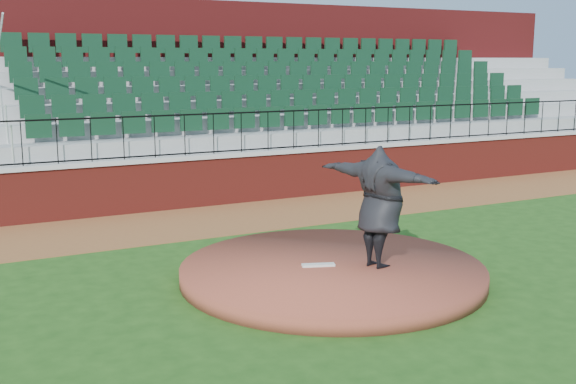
{
  "coord_description": "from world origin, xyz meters",
  "views": [
    {
      "loc": [
        -5.68,
        -9.46,
        3.61
      ],
      "look_at": [
        0.0,
        1.5,
        1.3
      ],
      "focal_mm": 44.06,
      "sensor_mm": 36.0,
      "label": 1
    }
  ],
  "objects": [
    {
      "name": "field_wall",
      "position": [
        0.0,
        7.0,
        0.6
      ],
      "size": [
        34.0,
        0.35,
        1.2
      ],
      "primitive_type": "cube",
      "color": "maroon",
      "rests_on": "ground"
    },
    {
      "name": "warning_track",
      "position": [
        0.0,
        5.4,
        0.01
      ],
      "size": [
        34.0,
        3.2,
        0.01
      ],
      "primitive_type": "cube",
      "color": "brown",
      "rests_on": "ground"
    },
    {
      "name": "ground",
      "position": [
        0.0,
        0.0,
        0.0
      ],
      "size": [
        90.0,
        90.0,
        0.0
      ],
      "primitive_type": "plane",
      "color": "#1C4413",
      "rests_on": "ground"
    },
    {
      "name": "wall_cap",
      "position": [
        0.0,
        7.0,
        1.25
      ],
      "size": [
        34.0,
        0.45,
        0.1
      ],
      "primitive_type": "cube",
      "color": "#B7B7B7",
      "rests_on": "field_wall"
    },
    {
      "name": "wall_railing",
      "position": [
        0.0,
        7.0,
        1.8
      ],
      "size": [
        34.0,
        0.05,
        1.0
      ],
      "primitive_type": null,
      "color": "black",
      "rests_on": "wall_cap"
    },
    {
      "name": "pitcher",
      "position": [
        0.83,
        -0.15,
        1.26
      ],
      "size": [
        1.22,
        2.56,
        2.01
      ],
      "primitive_type": "imported",
      "rotation": [
        0.0,
        0.0,
        1.8
      ],
      "color": "black",
      "rests_on": "pitchers_mound"
    },
    {
      "name": "pitchers_mound",
      "position": [
        0.2,
        0.28,
        0.12
      ],
      "size": [
        5.07,
        5.07,
        0.25
      ],
      "primitive_type": "cylinder",
      "color": "brown",
      "rests_on": "ground"
    },
    {
      "name": "pitching_rubber",
      "position": [
        -0.05,
        0.32,
        0.27
      ],
      "size": [
        0.56,
        0.31,
        0.04
      ],
      "primitive_type": "cube",
      "rotation": [
        0.0,
        0.0,
        -0.34
      ],
      "color": "silver",
      "rests_on": "pitchers_mound"
    },
    {
      "name": "seating_stands",
      "position": [
        0.0,
        9.72,
        2.3
      ],
      "size": [
        34.0,
        5.1,
        4.6
      ],
      "primitive_type": null,
      "color": "gray",
      "rests_on": "ground"
    },
    {
      "name": "concourse_wall",
      "position": [
        0.0,
        12.52,
        2.75
      ],
      "size": [
        34.0,
        0.5,
        5.5
      ],
      "primitive_type": "cube",
      "color": "maroon",
      "rests_on": "ground"
    }
  ]
}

